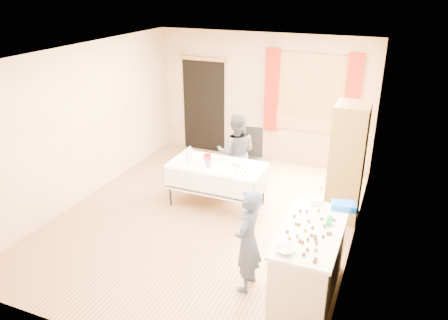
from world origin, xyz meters
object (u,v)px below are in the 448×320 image
at_px(cabinet, 347,163).
at_px(girl, 248,241).
at_px(counter, 309,263).
at_px(party_table, 217,181).
at_px(woman, 236,153).
at_px(chair, 249,168).

xyz_separation_m(cabinet, girl, (-0.82, -2.23, -0.27)).
height_order(counter, party_table, counter).
distance_m(party_table, woman, 0.71).
bearing_deg(cabinet, party_table, -168.19).
relative_size(cabinet, chair, 1.75).
xyz_separation_m(party_table, woman, (0.09, 0.65, 0.27)).
distance_m(counter, woman, 2.95).
xyz_separation_m(cabinet, counter, (-0.10, -2.08, -0.48)).
relative_size(counter, woman, 1.00).
height_order(girl, woman, woman).
xyz_separation_m(cabinet, party_table, (-2.01, -0.42, -0.49)).
xyz_separation_m(party_table, girl, (1.19, -1.81, 0.22)).
distance_m(cabinet, party_table, 2.11).
xyz_separation_m(cabinet, chair, (-1.79, 0.55, -0.61)).
height_order(chair, woman, woman).
relative_size(counter, girl, 1.08).
height_order(counter, girl, girl).
bearing_deg(party_table, cabinet, 12.12).
distance_m(counter, party_table, 2.53).
xyz_separation_m(party_table, chair, (0.22, 0.97, -0.13)).
bearing_deg(girl, chair, -160.02).
bearing_deg(party_table, chair, 77.53).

